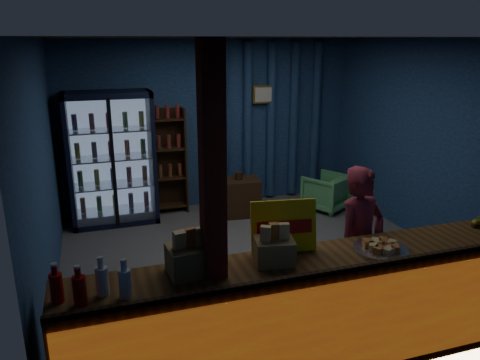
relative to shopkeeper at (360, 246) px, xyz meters
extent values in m
plane|color=#515154|center=(-0.46, 1.44, -0.75)|extent=(4.60, 4.60, 0.00)
plane|color=navy|center=(-0.46, 3.64, 0.55)|extent=(4.60, 0.00, 4.60)
plane|color=navy|center=(-0.46, -0.76, 0.55)|extent=(4.60, 0.00, 4.60)
plane|color=navy|center=(-2.76, 1.44, 0.55)|extent=(0.00, 4.40, 4.40)
plane|color=navy|center=(1.84, 1.44, 0.55)|extent=(0.00, 4.40, 4.40)
plane|color=#472D19|center=(-0.46, 1.44, 1.85)|extent=(4.60, 4.60, 0.00)
cube|color=brown|center=(-0.46, -0.46, -0.28)|extent=(4.40, 0.55, 0.95)
cube|color=red|center=(-0.46, -0.75, -0.28)|extent=(4.35, 0.02, 0.81)
cube|color=#3C2213|center=(-0.46, -0.73, 0.22)|extent=(4.40, 0.04, 0.04)
cube|color=maroon|center=(-1.51, -0.46, 0.55)|extent=(0.16, 0.16, 2.60)
cube|color=black|center=(-2.01, 3.56, 0.20)|extent=(1.20, 0.06, 1.90)
cube|color=black|center=(-2.58, 3.29, 0.20)|extent=(0.06, 0.60, 1.90)
cube|color=black|center=(-1.44, 3.29, 0.20)|extent=(0.06, 0.60, 1.90)
cube|color=black|center=(-2.01, 3.29, 1.11)|extent=(1.20, 0.60, 0.08)
cube|color=black|center=(-2.01, 3.29, -0.71)|extent=(1.20, 0.60, 0.08)
cube|color=#99B2D8|center=(-2.01, 3.51, 0.20)|extent=(1.08, 0.02, 1.74)
cube|color=white|center=(-2.01, 3.01, 0.20)|extent=(1.12, 0.02, 1.78)
cube|color=black|center=(-2.01, 2.99, 0.20)|extent=(0.05, 0.05, 1.80)
cube|color=silver|center=(-2.01, 3.29, -0.58)|extent=(1.08, 0.48, 0.02)
cylinder|color=#A73F17|center=(-2.46, 3.29, -0.45)|extent=(0.07, 0.07, 0.22)
cylinder|color=#256D1B|center=(-2.24, 3.29, -0.45)|extent=(0.07, 0.07, 0.22)
cylinder|color=gold|center=(-2.01, 3.29, -0.45)|extent=(0.07, 0.07, 0.22)
cylinder|color=#241751|center=(-1.79, 3.29, -0.45)|extent=(0.07, 0.07, 0.22)
cylinder|color=maroon|center=(-1.56, 3.29, -0.45)|extent=(0.07, 0.07, 0.22)
cube|color=silver|center=(-2.01, 3.29, -0.18)|extent=(1.08, 0.48, 0.02)
cylinder|color=#256D1B|center=(-2.46, 3.29, -0.05)|extent=(0.07, 0.07, 0.22)
cylinder|color=gold|center=(-2.24, 3.29, -0.05)|extent=(0.07, 0.07, 0.22)
cylinder|color=#241751|center=(-2.01, 3.29, -0.05)|extent=(0.07, 0.07, 0.22)
cylinder|color=maroon|center=(-1.79, 3.29, -0.05)|extent=(0.07, 0.07, 0.22)
cylinder|color=#A73F17|center=(-1.56, 3.29, -0.05)|extent=(0.07, 0.07, 0.22)
cube|color=silver|center=(-2.01, 3.29, 0.22)|extent=(1.08, 0.48, 0.02)
cylinder|color=gold|center=(-2.46, 3.29, 0.35)|extent=(0.07, 0.07, 0.22)
cylinder|color=#241751|center=(-2.24, 3.29, 0.35)|extent=(0.07, 0.07, 0.22)
cylinder|color=maroon|center=(-2.01, 3.29, 0.35)|extent=(0.07, 0.07, 0.22)
cylinder|color=#A73F17|center=(-1.79, 3.29, 0.35)|extent=(0.07, 0.07, 0.22)
cylinder|color=#256D1B|center=(-1.56, 3.29, 0.35)|extent=(0.07, 0.07, 0.22)
cube|color=silver|center=(-2.01, 3.29, 0.62)|extent=(1.08, 0.48, 0.02)
cylinder|color=#241751|center=(-2.46, 3.29, 0.75)|extent=(0.07, 0.07, 0.22)
cylinder|color=maroon|center=(-2.24, 3.29, 0.75)|extent=(0.07, 0.07, 0.22)
cylinder|color=#A73F17|center=(-2.01, 3.29, 0.75)|extent=(0.07, 0.07, 0.22)
cylinder|color=#256D1B|center=(-1.79, 3.29, 0.75)|extent=(0.07, 0.07, 0.22)
cylinder|color=gold|center=(-1.56, 3.29, 0.75)|extent=(0.07, 0.07, 0.22)
cube|color=#3C2213|center=(-1.16, 3.59, 0.05)|extent=(0.50, 0.02, 1.60)
cube|color=#3C2213|center=(-1.40, 3.46, 0.05)|extent=(0.03, 0.28, 1.60)
cube|color=#3C2213|center=(-0.93, 3.46, 0.05)|extent=(0.03, 0.28, 1.60)
cube|color=#3C2213|center=(-1.16, 3.46, -0.65)|extent=(0.46, 0.26, 0.02)
cube|color=#3C2213|center=(-1.16, 3.46, -0.20)|extent=(0.46, 0.26, 0.02)
cube|color=#3C2213|center=(-1.16, 3.46, 0.25)|extent=(0.46, 0.26, 0.02)
cube|color=#3C2213|center=(-1.16, 3.46, 0.70)|extent=(0.46, 0.26, 0.02)
cylinder|color=navy|center=(-0.26, 3.58, 0.55)|extent=(0.14, 0.14, 2.50)
cylinder|color=navy|center=(0.14, 3.58, 0.55)|extent=(0.14, 0.14, 2.50)
cylinder|color=navy|center=(0.54, 3.58, 0.55)|extent=(0.14, 0.14, 2.50)
cylinder|color=navy|center=(0.94, 3.58, 0.55)|extent=(0.14, 0.14, 2.50)
cylinder|color=navy|center=(1.34, 3.58, 0.55)|extent=(0.14, 0.14, 2.50)
cube|color=gold|center=(0.39, 3.54, 1.00)|extent=(0.36, 0.03, 0.28)
cube|color=silver|center=(0.39, 3.52, 1.00)|extent=(0.30, 0.01, 0.22)
imported|color=maroon|center=(0.00, 0.00, 0.00)|extent=(0.63, 0.50, 1.51)
imported|color=#59B266|center=(1.18, 2.79, -0.47)|extent=(0.82, 0.83, 0.56)
cube|color=#3C2213|center=(-0.21, 2.99, -0.47)|extent=(0.66, 0.51, 0.56)
cylinder|color=#3C2213|center=(-0.21, 2.99, -0.13)|extent=(0.11, 0.11, 0.11)
cube|color=yellow|center=(-0.88, -0.25, 0.41)|extent=(0.54, 0.18, 0.42)
cube|color=red|center=(-0.88, -0.27, 0.41)|extent=(0.44, 0.10, 0.11)
cylinder|color=red|center=(-2.58, -0.51, 0.30)|extent=(0.08, 0.08, 0.20)
cylinder|color=red|center=(-2.58, -0.51, 0.43)|extent=(0.04, 0.04, 0.08)
cylinder|color=white|center=(-2.58, -0.51, 0.46)|extent=(0.04, 0.04, 0.02)
cylinder|color=red|center=(-2.43, -0.59, 0.30)|extent=(0.08, 0.08, 0.20)
cylinder|color=red|center=(-2.43, -0.59, 0.43)|extent=(0.04, 0.04, 0.08)
cylinder|color=white|center=(-2.43, -0.59, 0.46)|extent=(0.04, 0.04, 0.02)
cylinder|color=silver|center=(-2.29, -0.51, 0.30)|extent=(0.08, 0.08, 0.20)
cylinder|color=silver|center=(-2.29, -0.51, 0.43)|extent=(0.04, 0.04, 0.08)
cylinder|color=white|center=(-2.29, -0.51, 0.46)|extent=(0.04, 0.04, 0.02)
cylinder|color=silver|center=(-2.15, -0.59, 0.30)|extent=(0.08, 0.08, 0.20)
cylinder|color=silver|center=(-2.15, -0.59, 0.43)|extent=(0.04, 0.04, 0.08)
cylinder|color=white|center=(-2.15, -0.59, 0.46)|extent=(0.04, 0.04, 0.02)
cube|color=olive|center=(-1.67, -0.39, 0.30)|extent=(0.34, 0.29, 0.21)
cube|color=gold|center=(-1.75, -0.39, 0.47)|extent=(0.09, 0.06, 0.13)
cube|color=#C16D24|center=(-1.67, -0.39, 0.47)|extent=(0.09, 0.06, 0.13)
cube|color=gold|center=(-1.59, -0.38, 0.47)|extent=(0.09, 0.06, 0.13)
cube|color=olive|center=(-1.03, -0.42, 0.29)|extent=(0.33, 0.29, 0.19)
cube|color=gold|center=(-1.10, -0.41, 0.45)|extent=(0.09, 0.07, 0.12)
cube|color=#C16D24|center=(-1.03, -0.42, 0.45)|extent=(0.09, 0.07, 0.12)
cube|color=gold|center=(-0.96, -0.43, 0.45)|extent=(0.09, 0.07, 0.12)
cylinder|color=silver|center=(-0.14, -0.50, 0.21)|extent=(0.44, 0.44, 0.02)
cube|color=gold|center=(-0.05, -0.50, 0.25)|extent=(0.10, 0.07, 0.05)
cube|color=#C16D24|center=(-0.08, -0.44, 0.25)|extent=(0.12, 0.12, 0.05)
cube|color=gold|center=(-0.14, -0.42, 0.25)|extent=(0.07, 0.10, 0.05)
cube|color=#C16D24|center=(-0.20, -0.44, 0.25)|extent=(0.12, 0.12, 0.05)
cube|color=gold|center=(-0.22, -0.50, 0.25)|extent=(0.10, 0.07, 0.05)
cube|color=#C16D24|center=(-0.20, -0.56, 0.25)|extent=(0.12, 0.12, 0.05)
cube|color=gold|center=(-0.14, -0.59, 0.25)|extent=(0.07, 0.10, 0.05)
cube|color=#C16D24|center=(-0.08, -0.56, 0.25)|extent=(0.12, 0.12, 0.05)
camera|label=1|loc=(-2.29, -3.42, 1.83)|focal=35.00mm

